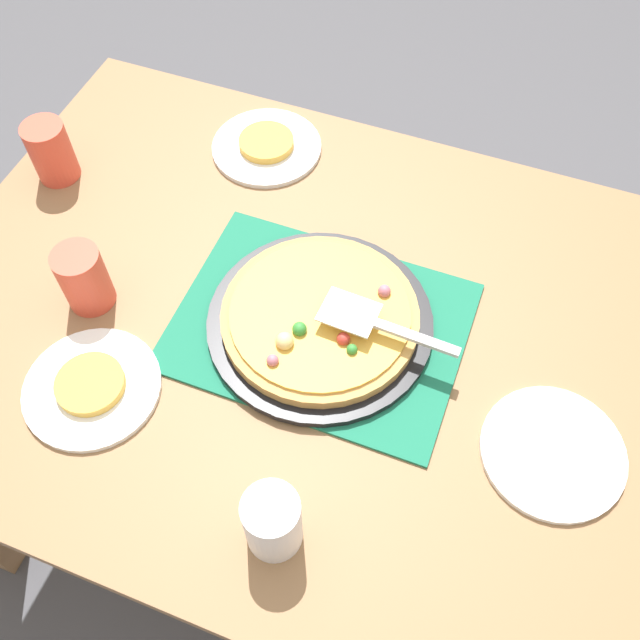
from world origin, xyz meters
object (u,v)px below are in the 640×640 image
object	(u,v)px
pizza	(320,316)
cup_far	(51,152)
plate_far_right	(92,388)
cup_corner	(84,278)
pizza_pan	(320,322)
plate_side	(553,452)
served_slice_left	(266,142)
plate_near_left	(267,147)
pizza_server	(377,323)
served_slice_right	(90,384)
cup_near	(273,522)

from	to	relation	value
pizza	cup_far	world-z (taller)	cup_far
plate_far_right	cup_corner	world-z (taller)	cup_corner
pizza_pan	cup_corner	xyz separation A→B (m)	(0.39, 0.09, 0.05)
cup_far	plate_side	bearing A→B (deg)	166.75
pizza_pan	cup_far	bearing A→B (deg)	-14.00
plate_far_right	plate_side	bearing A→B (deg)	-167.81
plate_far_right	served_slice_left	size ratio (longest dim) A/B	2.00
plate_near_left	pizza_pan	bearing A→B (deg)	125.03
pizza	plate_near_left	bearing A→B (deg)	-55.01
pizza_pan	plate_near_left	xyz separation A→B (m)	(0.25, -0.36, -0.01)
cup_far	pizza_server	size ratio (longest dim) A/B	0.52
pizza_pan	served_slice_left	distance (m)	0.44
plate_near_left	pizza_server	world-z (taller)	pizza_server
served_slice_right	cup_corner	xyz separation A→B (m)	(0.09, -0.15, 0.04)
plate_near_left	served_slice_left	size ratio (longest dim) A/B	2.00
plate_side	cup_corner	distance (m)	0.80
pizza_pan	plate_far_right	bearing A→B (deg)	39.06
plate_side	pizza_server	bearing A→B (deg)	-15.01
pizza	plate_side	world-z (taller)	pizza
served_slice_right	pizza_server	bearing A→B (deg)	-149.05
plate_near_left	served_slice_left	xyz separation A→B (m)	(0.00, 0.00, 0.01)
cup_near	plate_far_right	bearing A→B (deg)	-16.97
cup_corner	cup_near	bearing A→B (deg)	149.74
pizza	plate_far_right	distance (m)	0.38
plate_side	cup_corner	xyz separation A→B (m)	(0.80, -0.00, 0.06)
cup_corner	served_slice_right	bearing A→B (deg)	120.56
served_slice_right	cup_near	world-z (taller)	cup_near
cup_far	served_slice_right	bearing A→B (deg)	128.02
pizza_pan	pizza	xyz separation A→B (m)	(-0.00, 0.00, 0.02)
plate_far_right	cup_corner	xyz separation A→B (m)	(0.09, -0.15, 0.06)
served_slice_right	cup_corner	world-z (taller)	cup_corner
plate_near_left	cup_near	bearing A→B (deg)	114.05
plate_near_left	served_slice_left	world-z (taller)	served_slice_left
served_slice_left	plate_near_left	bearing A→B (deg)	0.00
plate_side	pizza	bearing A→B (deg)	-12.02
pizza_pan	plate_near_left	distance (m)	0.44
plate_far_right	cup_corner	size ratio (longest dim) A/B	1.83
plate_near_left	plate_far_right	size ratio (longest dim) A/B	1.00
pizza	served_slice_left	distance (m)	0.44
pizza_pan	plate_side	world-z (taller)	pizza_pan
plate_side	cup_corner	size ratio (longest dim) A/B	1.83
pizza	served_slice_right	size ratio (longest dim) A/B	3.00
plate_far_right	plate_side	world-z (taller)	same
pizza_pan	plate_far_right	world-z (taller)	pizza_pan
served_slice_left	pizza_server	xyz separation A→B (m)	(-0.35, 0.36, 0.05)
pizza	pizza_server	distance (m)	0.10
served_slice_left	cup_corner	world-z (taller)	cup_corner
plate_side	served_slice_right	size ratio (longest dim) A/B	2.00
plate_far_right	pizza_server	world-z (taller)	pizza_server
cup_near	pizza_server	size ratio (longest dim) A/B	0.52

